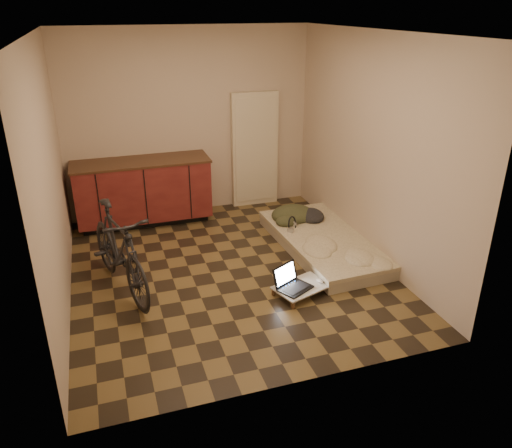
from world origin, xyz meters
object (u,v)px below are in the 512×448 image
object	(u,v)px
bicycle	(119,246)
futon	(324,242)
lap_desk	(302,287)
laptop	(292,283)

from	to	relation	value
bicycle	futon	bearing A→B (deg)	-9.98
bicycle	lap_desk	distance (m)	1.98
futon	laptop	xyz separation A→B (m)	(-0.81, -0.91, 0.06)
lap_desk	laptop	xyz separation A→B (m)	(-0.11, 0.01, 0.06)
bicycle	laptop	world-z (taller)	bicycle
futon	lap_desk	distance (m)	1.15
bicycle	futon	xyz separation A→B (m)	(2.50, 0.23, -0.44)
futon	laptop	size ratio (longest dim) A/B	4.76
futon	bicycle	bearing A→B (deg)	-177.11
bicycle	futon	size ratio (longest dim) A/B	0.77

